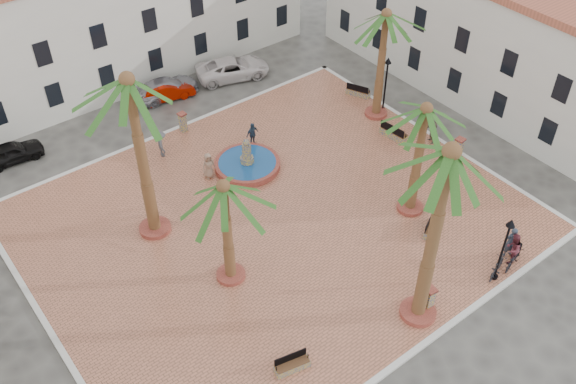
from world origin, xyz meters
The scene contains 36 objects.
ground centered at (0.00, 0.00, 0.00)m, with size 120.00×120.00×0.00m, color #56544F.
plaza centered at (0.00, 0.00, 0.07)m, with size 26.00×22.00×0.15m, color #BE7153.
kerb_n centered at (0.00, 11.00, 0.08)m, with size 26.30×0.30×0.16m, color silver.
kerb_s centered at (0.00, -11.00, 0.08)m, with size 26.30×0.30×0.16m, color silver.
kerb_e centered at (13.00, 0.00, 0.08)m, with size 0.30×22.30×0.16m, color silver.
kerb_w centered at (-13.00, 0.00, 0.08)m, with size 0.30×22.30×0.16m, color silver.
building_north centered at (0.00, 19.99, 4.77)m, with size 30.40×7.40×9.50m.
building_east centered at (19.99, 2.00, 4.52)m, with size 7.40×26.40×9.00m.
fountain centered at (1.47, 4.70, 0.43)m, with size 4.04×4.04×2.09m.
palm_nw centered at (-5.72, 3.31, 8.72)m, with size 5.65×5.65×9.96m.
palm_sw centered at (-4.30, -2.07, 5.46)m, with size 4.84×4.84×6.41m.
palm_s centered at (1.51, -9.61, 9.03)m, with size 5.76×5.76×10.30m.
palm_e centered at (6.66, -4.08, 6.18)m, with size 4.94×4.94×7.18m.
palm_ne centered at (11.72, 4.03, 6.69)m, with size 4.94×4.94×7.71m.
bench_s centered at (-5.21, -8.32, 0.40)m, with size 1.72×0.85×0.87m.
bench_se centered at (6.32, -6.09, 0.41)m, with size 1.82×1.25×0.93m.
bench_e centered at (10.78, 1.40, 0.44)m, with size 0.83×2.02×1.03m.
bench_ne centered at (12.38, 6.58, 0.41)m, with size 1.21×1.79×0.91m.
lamppost_s centered at (6.29, -10.40, 2.92)m, with size 0.44×0.44×4.09m.
lamppost_e centered at (12.40, 4.07, 2.94)m, with size 0.45×0.45×4.12m.
bollard_se centered at (2.13, -9.66, 0.88)m, with size 0.56×0.56×1.41m.
bollard_n centered at (0.32, 10.40, 0.87)m, with size 0.55×0.55×1.38m.
bollard_e centered at (12.40, -2.59, 0.91)m, with size 0.59×0.59×1.47m.
litter_bin centered at (8.60, -10.02, 0.49)m, with size 0.35×0.35×0.69m, color black.
cyclist_a centered at (8.10, -9.77, 1.12)m, with size 0.71×0.46×1.94m, color #2E3747.
bicycle_a centered at (7.68, -10.40, 0.62)m, with size 0.62×1.79×0.94m, color black.
cyclist_b centered at (7.85, -10.13, 1.08)m, with size 0.90×0.70×1.86m, color maroon.
bicycle_b centered at (6.51, -10.30, 0.69)m, with size 0.51×1.80×1.08m, color black.
pedestrian_fountain_a centered at (-0.89, 5.32, 1.02)m, with size 0.85×0.55×1.73m, color #93725C.
pedestrian_fountain_b centered at (3.07, 6.37, 0.97)m, with size 0.96×0.40×1.65m, color #293B4E.
pedestrian_north centered at (-2.06, 8.91, 1.04)m, with size 1.16×0.66×1.79m, color #434347.
pedestrian_east centered at (12.40, -0.42, 0.94)m, with size 1.46×0.47×1.57m, color #716656.
car_black centered at (-9.69, 14.34, 0.66)m, with size 1.55×3.86×1.32m, color black.
car_red centered at (1.42, 14.70, 0.67)m, with size 1.42×4.06×1.34m, color #981000.
car_silver centered at (1.65, 14.99, 0.69)m, with size 1.93×4.75×1.38m, color #A3A2AA.
car_white centered at (6.85, 14.25, 0.75)m, with size 2.49×5.40×1.50m, color silver.
Camera 1 is at (-15.38, -21.18, 25.05)m, focal length 40.00 mm.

